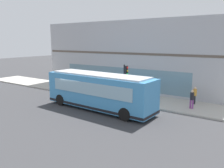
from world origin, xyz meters
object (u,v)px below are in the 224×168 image
(traffic_light_near_corner, at_px, (125,76))
(fire_hydrant, at_px, (127,89))
(city_bus_nearside, at_px, (99,91))
(pedestrian_walking_along_curb, at_px, (66,78))
(pedestrian_near_building_entrance, at_px, (195,94))
(newspaper_vending_box, at_px, (128,93))
(pedestrian_near_hydrant, at_px, (192,98))
(pedestrian_by_light_pole, at_px, (92,83))

(traffic_light_near_corner, xyz_separation_m, fire_hydrant, (3.34, 1.77, -2.05))
(city_bus_nearside, distance_m, pedestrian_walking_along_curb, 10.71)
(pedestrian_near_building_entrance, xyz_separation_m, newspaper_vending_box, (-1.47, 6.13, -0.45))
(city_bus_nearside, relative_size, pedestrian_near_hydrant, 6.38)
(traffic_light_near_corner, bearing_deg, pedestrian_by_light_pole, 73.60)
(traffic_light_near_corner, distance_m, pedestrian_near_building_entrance, 6.46)
(pedestrian_near_hydrant, distance_m, pedestrian_by_light_pole, 11.13)
(pedestrian_by_light_pole, bearing_deg, fire_hydrant, -63.23)
(city_bus_nearside, bearing_deg, pedestrian_near_hydrant, -58.09)
(city_bus_nearside, relative_size, pedestrian_walking_along_curb, 5.72)
(pedestrian_near_building_entrance, relative_size, pedestrian_by_light_pole, 0.91)
(city_bus_nearside, relative_size, fire_hydrant, 13.69)
(city_bus_nearside, bearing_deg, traffic_light_near_corner, -14.90)
(pedestrian_near_building_entrance, xyz_separation_m, pedestrian_walking_along_curb, (-0.52, 15.77, 0.12))
(city_bus_nearside, bearing_deg, pedestrian_near_building_entrance, -48.21)
(city_bus_nearside, height_order, pedestrian_by_light_pole, city_bus_nearside)
(pedestrian_near_building_entrance, bearing_deg, fire_hydrant, 85.56)
(pedestrian_near_building_entrance, height_order, newspaper_vending_box, pedestrian_near_building_entrance)
(pedestrian_near_building_entrance, height_order, pedestrian_walking_along_curb, pedestrian_walking_along_curb)
(pedestrian_near_building_entrance, xyz_separation_m, pedestrian_by_light_pole, (-1.20, 10.93, 0.10))
(traffic_light_near_corner, distance_m, newspaper_vending_box, 2.40)
(pedestrian_walking_along_curb, bearing_deg, city_bus_nearside, -119.25)
(city_bus_nearside, bearing_deg, pedestrian_walking_along_curb, 60.75)
(city_bus_nearside, xyz_separation_m, pedestrian_near_building_entrance, (5.75, -6.43, -0.50))
(traffic_light_near_corner, relative_size, pedestrian_near_hydrant, 2.18)
(city_bus_nearside, height_order, newspaper_vending_box, city_bus_nearside)
(traffic_light_near_corner, relative_size, pedestrian_by_light_pole, 1.98)
(traffic_light_near_corner, height_order, fire_hydrant, traffic_light_near_corner)
(traffic_light_near_corner, distance_m, pedestrian_by_light_pole, 5.69)
(pedestrian_by_light_pole, distance_m, newspaper_vending_box, 4.84)
(fire_hydrant, bearing_deg, pedestrian_near_building_entrance, -94.44)
(city_bus_nearside, height_order, traffic_light_near_corner, traffic_light_near_corner)
(fire_hydrant, height_order, pedestrian_by_light_pole, pedestrian_by_light_pole)
(city_bus_nearside, relative_size, newspaper_vending_box, 11.26)
(pedestrian_near_building_entrance, distance_m, newspaper_vending_box, 6.32)
(fire_hydrant, distance_m, pedestrian_near_hydrant, 7.93)
(fire_hydrant, distance_m, pedestrian_near_building_entrance, 7.45)
(pedestrian_near_building_entrance, bearing_deg, city_bus_nearside, 131.79)
(city_bus_nearside, bearing_deg, fire_hydrant, 8.73)
(city_bus_nearside, relative_size, pedestrian_by_light_pole, 5.80)
(pedestrian_walking_along_curb, bearing_deg, fire_hydrant, -82.53)
(fire_hydrant, height_order, pedestrian_walking_along_curb, pedestrian_walking_along_curb)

